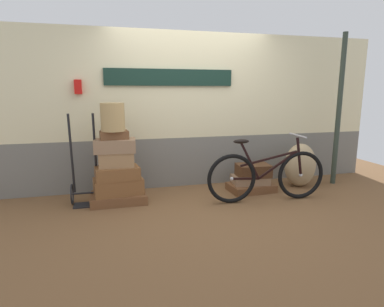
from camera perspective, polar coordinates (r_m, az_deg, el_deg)
ground at (r=4.64m, az=2.09°, el=-8.54°), size 8.46×5.20×0.06m
station_building at (r=5.20m, az=-0.44°, el=7.60°), size 6.46×0.74×2.42m
suitcase_0 at (r=4.62m, az=-12.85°, el=-7.67°), size 0.75×0.47×0.13m
suitcase_1 at (r=4.57m, az=-12.92°, el=-5.64°), size 0.69×0.45×0.22m
suitcase_2 at (r=4.50m, az=-13.11°, el=-3.36°), size 0.61×0.42×0.17m
suitcase_3 at (r=4.48m, az=-13.17°, el=-1.03°), size 0.48×0.30×0.20m
suitcase_4 at (r=4.46m, az=-13.47°, el=1.37°), size 0.56×0.36×0.18m
suitcase_5 at (r=4.45m, az=-13.64°, el=3.21°), size 0.39×0.25×0.11m
suitcase_6 at (r=5.08m, az=10.42°, el=-5.92°), size 0.70×0.48×0.12m
suitcase_7 at (r=5.07m, az=10.23°, el=-4.57°), size 0.58×0.43×0.12m
suitcase_8 at (r=5.03m, az=10.81°, el=-2.94°), size 0.52×0.39×0.19m
wicker_basket at (r=4.41m, az=-13.89°, el=6.29°), size 0.31×0.31×0.37m
luggage_trolley at (r=4.64m, az=-18.40°, el=-4.95°), size 0.39×0.36×1.24m
burlap_sack at (r=5.46m, az=18.62°, el=-1.95°), size 0.51×0.43×0.70m
bicycle at (r=4.61m, az=13.10°, el=-3.80°), size 1.72×0.46×0.93m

